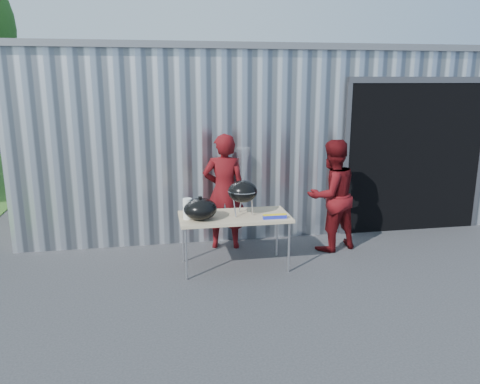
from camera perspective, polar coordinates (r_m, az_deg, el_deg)
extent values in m
plane|color=#303032|center=(6.11, 0.17, -11.18)|extent=(80.00, 80.00, 0.00)
cube|color=silver|center=(10.37, -0.23, 7.73)|extent=(8.00, 6.00, 3.00)
cube|color=slate|center=(10.33, -0.24, 16.31)|extent=(8.20, 6.20, 0.10)
cube|color=black|center=(8.95, 18.67, 4.46)|extent=(2.40, 1.20, 2.50)
cube|color=#4C4C51|center=(8.36, 21.27, 12.63)|extent=(2.52, 0.08, 0.10)
cube|color=tan|center=(6.40, -0.68, -3.04)|extent=(1.50, 0.75, 0.04)
cylinder|color=silver|center=(6.15, -6.58, -7.53)|extent=(0.03, 0.03, 0.71)
cylinder|color=silver|center=(6.37, 5.98, -6.74)|extent=(0.03, 0.03, 0.71)
cylinder|color=silver|center=(6.74, -6.95, -5.62)|extent=(0.03, 0.03, 0.71)
cylinder|color=silver|center=(6.94, 4.52, -4.97)|extent=(0.03, 0.03, 0.71)
ellipsoid|color=black|center=(6.33, 0.32, 0.07)|extent=(0.40, 0.40, 0.30)
cylinder|color=silver|center=(6.33, 0.32, 0.16)|extent=(0.41, 0.41, 0.02)
cylinder|color=silver|center=(6.33, 0.32, 0.27)|extent=(0.38, 0.38, 0.01)
cylinder|color=silver|center=(6.52, 0.09, -1.44)|extent=(0.02, 0.02, 0.24)
cylinder|color=silver|center=(6.30, -0.65, -1.98)|extent=(0.02, 0.02, 0.24)
cylinder|color=silver|center=(6.34, 1.51, -1.87)|extent=(0.02, 0.02, 0.24)
cylinder|color=#C96748|center=(6.30, -0.80, 0.34)|extent=(0.02, 0.14, 0.02)
cylinder|color=#C96748|center=(6.31, -0.55, 0.35)|extent=(0.02, 0.14, 0.02)
cylinder|color=#C96748|center=(6.31, -0.30, 0.36)|extent=(0.02, 0.14, 0.02)
cylinder|color=#C96748|center=(6.32, -0.05, 0.38)|extent=(0.02, 0.14, 0.02)
cylinder|color=#C96748|center=(6.32, 0.20, 0.39)|extent=(0.02, 0.14, 0.02)
cylinder|color=#C96748|center=(6.33, 0.45, 0.40)|extent=(0.02, 0.14, 0.02)
cylinder|color=#C96748|center=(6.33, 0.70, 0.41)|extent=(0.02, 0.14, 0.02)
cylinder|color=#C96748|center=(6.34, 0.94, 0.42)|extent=(0.02, 0.14, 0.02)
cylinder|color=#C96748|center=(6.34, 1.19, 0.43)|extent=(0.02, 0.14, 0.02)
cylinder|color=#C96748|center=(6.35, 1.44, 0.44)|extent=(0.02, 0.14, 0.02)
cone|color=silver|center=(6.27, 0.33, 2.94)|extent=(0.20, 0.20, 0.55)
ellipsoid|color=black|center=(6.20, -4.86, -2.07)|extent=(0.44, 0.44, 0.29)
cylinder|color=black|center=(6.16, -4.89, -0.66)|extent=(0.05, 0.05, 0.03)
cylinder|color=white|center=(6.23, -6.41, -2.04)|extent=(0.12, 0.12, 0.28)
cube|color=white|center=(6.54, -5.80, -2.10)|extent=(0.20, 0.15, 0.10)
cube|color=#1C28BB|center=(6.25, 4.26, -3.04)|extent=(0.32, 0.06, 0.05)
cube|color=yellow|center=(6.24, 4.27, -2.77)|extent=(0.32, 0.06, 0.01)
imported|color=#530B0E|center=(7.14, -1.93, 0.05)|extent=(0.71, 0.52, 1.78)
imported|color=#530B0E|center=(7.20, 11.09, -0.42)|extent=(0.98, 0.86, 1.70)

